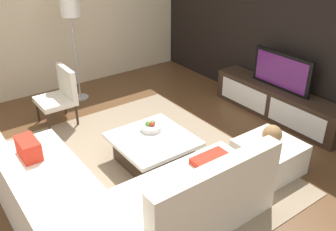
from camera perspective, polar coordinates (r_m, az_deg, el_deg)
ground_plane at (r=4.78m, az=-2.59°, el=-8.20°), size 14.00×14.00×0.00m
feature_wall_back at (r=5.97m, az=19.71°, el=12.60°), size 6.40×0.12×2.80m
side_wall_left at (r=6.99m, az=-16.75°, el=15.10°), size 0.12×5.20×2.80m
area_rug at (r=4.85m, az=-3.26°, el=-7.59°), size 3.43×2.72×0.01m
media_console at (r=6.11m, az=16.34°, el=1.89°), size 2.26×0.44×0.50m
television at (r=5.91m, az=17.03°, el=6.51°), size 1.03×0.06×0.56m
sectional_couch at (r=3.92m, az=-8.96°, el=-12.58°), size 2.36×2.40×0.85m
coffee_table at (r=4.78m, az=-2.32°, el=-5.27°), size 0.97×0.93×0.38m
accent_chair_near at (r=5.86m, az=-16.17°, el=3.35°), size 0.55×0.52×0.87m
floor_lamp at (r=6.32m, az=-14.73°, el=14.87°), size 0.30×0.30×1.76m
ottoman at (r=4.82m, az=15.19°, el=-6.09°), size 0.70×0.70×0.40m
fruit_bowl at (r=4.84m, az=-2.59°, el=-1.73°), size 0.28×0.28×0.12m
decorative_ball at (r=4.65m, az=15.67°, el=-2.82°), size 0.24×0.24×0.24m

